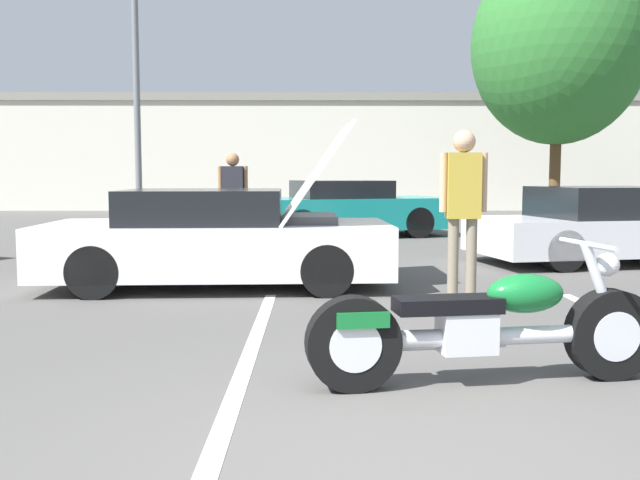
{
  "coord_description": "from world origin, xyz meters",
  "views": [
    {
      "loc": [
        -0.37,
        -3.08,
        1.39
      ],
      "look_at": [
        -0.33,
        3.23,
        0.8
      ],
      "focal_mm": 40.0,
      "sensor_mm": 36.0,
      "label": 1
    }
  ],
  "objects_px": {
    "motorcycle": "(485,327)",
    "parked_car_mid_row": "(347,209)",
    "spectator_by_show_car": "(233,194)",
    "spectator_midground": "(463,198)",
    "light_pole": "(140,88)",
    "tree_background": "(559,45)",
    "show_car_hood_open": "(219,239)",
    "parked_car_right_row": "(612,227)"
  },
  "relations": [
    {
      "from": "tree_background",
      "to": "show_car_hood_open",
      "type": "height_order",
      "value": "tree_background"
    },
    {
      "from": "parked_car_right_row",
      "to": "spectator_by_show_car",
      "type": "height_order",
      "value": "spectator_by_show_car"
    },
    {
      "from": "motorcycle",
      "to": "parked_car_right_row",
      "type": "distance_m",
      "value": 7.35
    },
    {
      "from": "motorcycle",
      "to": "parked_car_mid_row",
      "type": "relative_size",
      "value": 0.52
    },
    {
      "from": "spectator_midground",
      "to": "parked_car_right_row",
      "type": "bearing_deg",
      "value": 47.37
    },
    {
      "from": "tree_background",
      "to": "motorcycle",
      "type": "bearing_deg",
      "value": -109.97
    },
    {
      "from": "light_pole",
      "to": "motorcycle",
      "type": "distance_m",
      "value": 16.72
    },
    {
      "from": "parked_car_right_row",
      "to": "parked_car_mid_row",
      "type": "xyz_separation_m",
      "value": [
        -3.94,
        4.72,
        0.05
      ]
    },
    {
      "from": "spectator_by_show_car",
      "to": "spectator_midground",
      "type": "height_order",
      "value": "spectator_midground"
    },
    {
      "from": "motorcycle",
      "to": "parked_car_mid_row",
      "type": "height_order",
      "value": "parked_car_mid_row"
    },
    {
      "from": "spectator_by_show_car",
      "to": "parked_car_right_row",
      "type": "bearing_deg",
      "value": -12.88
    },
    {
      "from": "show_car_hood_open",
      "to": "motorcycle",
      "type": "bearing_deg",
      "value": -63.19
    },
    {
      "from": "light_pole",
      "to": "tree_background",
      "type": "height_order",
      "value": "tree_background"
    },
    {
      "from": "light_pole",
      "to": "show_car_hood_open",
      "type": "xyz_separation_m",
      "value": [
        3.62,
        -11.12,
        -3.15
      ]
    },
    {
      "from": "light_pole",
      "to": "parked_car_right_row",
      "type": "distance_m",
      "value": 13.31
    },
    {
      "from": "parked_car_mid_row",
      "to": "spectator_midground",
      "type": "xyz_separation_m",
      "value": [
        0.91,
        -8.01,
        0.52
      ]
    },
    {
      "from": "parked_car_right_row",
      "to": "spectator_by_show_car",
      "type": "xyz_separation_m",
      "value": [
        -6.07,
        1.39,
        0.49
      ]
    },
    {
      "from": "spectator_midground",
      "to": "light_pole",
      "type": "bearing_deg",
      "value": 117.9
    },
    {
      "from": "tree_background",
      "to": "motorcycle",
      "type": "distance_m",
      "value": 17.83
    },
    {
      "from": "light_pole",
      "to": "parked_car_right_row",
      "type": "relative_size",
      "value": 1.45
    },
    {
      "from": "tree_background",
      "to": "motorcycle",
      "type": "height_order",
      "value": "tree_background"
    },
    {
      "from": "light_pole",
      "to": "tree_background",
      "type": "xyz_separation_m",
      "value": [
        11.8,
        0.9,
        1.33
      ]
    },
    {
      "from": "spectator_by_show_car",
      "to": "parked_car_mid_row",
      "type": "bearing_deg",
      "value": 57.31
    },
    {
      "from": "parked_car_right_row",
      "to": "spectator_by_show_car",
      "type": "distance_m",
      "value": 6.25
    },
    {
      "from": "light_pole",
      "to": "tree_background",
      "type": "distance_m",
      "value": 11.9
    },
    {
      "from": "parked_car_right_row",
      "to": "tree_background",
      "type": "bearing_deg",
      "value": 65.23
    },
    {
      "from": "tree_background",
      "to": "light_pole",
      "type": "bearing_deg",
      "value": -175.65
    },
    {
      "from": "motorcycle",
      "to": "show_car_hood_open",
      "type": "xyz_separation_m",
      "value": [
        -2.3,
        4.15,
        0.21
      ]
    },
    {
      "from": "motorcycle",
      "to": "light_pole",
      "type": "bearing_deg",
      "value": 102.87
    },
    {
      "from": "show_car_hood_open",
      "to": "spectator_by_show_car",
      "type": "height_order",
      "value": "show_car_hood_open"
    },
    {
      "from": "motorcycle",
      "to": "spectator_midground",
      "type": "height_order",
      "value": "spectator_midground"
    },
    {
      "from": "tree_background",
      "to": "spectator_by_show_car",
      "type": "relative_size",
      "value": 4.53
    },
    {
      "from": "tree_background",
      "to": "motorcycle",
      "type": "xyz_separation_m",
      "value": [
        -5.88,
        -16.17,
        -4.68
      ]
    },
    {
      "from": "motorcycle",
      "to": "spectator_midground",
      "type": "xyz_separation_m",
      "value": [
        0.5,
        3.15,
        0.74
      ]
    },
    {
      "from": "parked_car_mid_row",
      "to": "spectator_by_show_car",
      "type": "xyz_separation_m",
      "value": [
        -2.14,
        -3.33,
        0.44
      ]
    },
    {
      "from": "motorcycle",
      "to": "parked_car_right_row",
      "type": "relative_size",
      "value": 0.52
    },
    {
      "from": "motorcycle",
      "to": "spectator_by_show_car",
      "type": "xyz_separation_m",
      "value": [
        -2.54,
        7.83,
        0.66
      ]
    },
    {
      "from": "tree_background",
      "to": "spectator_by_show_car",
      "type": "xyz_separation_m",
      "value": [
        -8.42,
        -8.34,
        -4.02
      ]
    },
    {
      "from": "spectator_by_show_car",
      "to": "spectator_midground",
      "type": "relative_size",
      "value": 0.94
    },
    {
      "from": "show_car_hood_open",
      "to": "spectator_by_show_car",
      "type": "distance_m",
      "value": 3.72
    },
    {
      "from": "light_pole",
      "to": "spectator_by_show_car",
      "type": "distance_m",
      "value": 8.6
    },
    {
      "from": "tree_background",
      "to": "spectator_by_show_car",
      "type": "bearing_deg",
      "value": -135.28
    }
  ]
}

